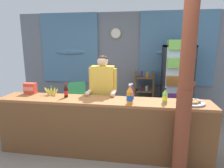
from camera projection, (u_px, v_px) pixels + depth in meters
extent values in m
plane|color=slate|center=(109.00, 136.00, 3.83)|extent=(7.23, 7.23, 0.00)
cube|color=slate|center=(119.00, 63.00, 5.14)|extent=(5.42, 0.12, 2.56)
cube|color=teal|center=(70.00, 48.00, 5.17)|extent=(1.55, 0.04, 1.81)
ellipsoid|color=teal|center=(69.00, 52.00, 5.17)|extent=(0.85, 0.10, 0.16)
cube|color=teal|center=(177.00, 49.00, 4.75)|extent=(1.82, 0.04, 1.81)
ellipsoid|color=teal|center=(177.00, 53.00, 4.75)|extent=(1.00, 0.10, 0.16)
cylinder|color=tan|center=(116.00, 33.00, 4.91)|extent=(0.27, 0.03, 0.27)
cylinder|color=white|center=(116.00, 33.00, 4.90)|extent=(0.23, 0.01, 0.23)
cube|color=beige|center=(163.00, 48.00, 4.81)|extent=(0.24, 0.02, 0.18)
cube|color=#935B33|center=(102.00, 101.00, 3.07)|extent=(3.36, 0.50, 0.04)
cube|color=brown|center=(99.00, 134.00, 2.94)|extent=(3.36, 0.04, 0.88)
cube|color=brown|center=(11.00, 122.00, 3.41)|extent=(0.08, 0.45, 0.88)
cube|color=brown|center=(209.00, 135.00, 2.91)|extent=(0.08, 0.45, 0.88)
cylinder|color=brown|center=(182.00, 134.00, 2.56)|extent=(0.19, 0.19, 1.23)
cylinder|color=brown|center=(189.00, 38.00, 2.30)|extent=(0.18, 0.18, 1.23)
ellipsoid|color=brown|center=(193.00, 84.00, 2.40)|extent=(0.06, 0.05, 0.08)
cube|color=#232328|center=(174.00, 82.00, 4.69)|extent=(0.65, 0.04, 1.75)
cube|color=#232328|center=(163.00, 84.00, 4.47)|extent=(0.04, 0.60, 1.75)
cube|color=#232328|center=(190.00, 85.00, 4.38)|extent=(0.04, 0.60, 1.75)
cube|color=#232328|center=(179.00, 46.00, 4.25)|extent=(0.65, 0.60, 0.04)
cube|color=#232328|center=(174.00, 118.00, 4.60)|extent=(0.65, 0.60, 0.08)
cube|color=silver|center=(179.00, 85.00, 4.13)|extent=(0.59, 0.02, 1.59)
cylinder|color=#B7B7BC|center=(192.00, 88.00, 4.07)|extent=(0.02, 0.02, 0.40)
cube|color=silver|center=(175.00, 99.00, 4.50)|extent=(0.57, 0.52, 0.02)
cube|color=#56286B|center=(176.00, 96.00, 4.36)|extent=(0.53, 0.48, 0.20)
cube|color=silver|center=(176.00, 83.00, 4.42)|extent=(0.57, 0.52, 0.02)
cube|color=brown|center=(178.00, 79.00, 4.28)|extent=(0.53, 0.48, 0.20)
cube|color=silver|center=(178.00, 67.00, 4.34)|extent=(0.57, 0.52, 0.02)
cube|color=#75C64C|center=(179.00, 62.00, 4.20)|extent=(0.53, 0.48, 0.20)
cube|color=silver|center=(179.00, 50.00, 4.26)|extent=(0.57, 0.52, 0.02)
cube|color=#75C64C|center=(180.00, 45.00, 4.12)|extent=(0.53, 0.48, 0.20)
cube|color=brown|center=(135.00, 93.00, 4.89)|extent=(0.04, 0.28, 1.13)
cube|color=brown|center=(153.00, 93.00, 4.82)|extent=(0.04, 0.28, 1.13)
cube|color=brown|center=(144.00, 78.00, 4.77)|extent=(0.44, 0.28, 0.02)
cylinder|color=#56286B|center=(142.00, 74.00, 4.76)|extent=(0.05, 0.05, 0.15)
cylinder|color=orange|center=(147.00, 75.00, 4.75)|extent=(0.06, 0.06, 0.12)
cube|color=brown|center=(144.00, 91.00, 4.84)|extent=(0.44, 0.28, 0.02)
cylinder|color=#56286B|center=(141.00, 88.00, 4.84)|extent=(0.05, 0.05, 0.13)
cylinder|color=silver|center=(147.00, 88.00, 4.82)|extent=(0.06, 0.06, 0.12)
cube|color=brown|center=(143.00, 104.00, 4.91)|extent=(0.44, 0.28, 0.02)
cylinder|color=black|center=(141.00, 100.00, 4.90)|extent=(0.05, 0.05, 0.16)
cylinder|color=orange|center=(146.00, 101.00, 4.89)|extent=(0.07, 0.07, 0.12)
cube|color=#4CC675|center=(78.00, 101.00, 4.62)|extent=(0.59, 0.59, 0.04)
cube|color=#4CC675|center=(77.00, 90.00, 4.77)|extent=(0.39, 0.22, 0.40)
cylinder|color=#4CC675|center=(71.00, 113.00, 4.44)|extent=(0.04, 0.04, 0.44)
cylinder|color=#4CC675|center=(88.00, 111.00, 4.55)|extent=(0.04, 0.04, 0.44)
cylinder|color=#4CC675|center=(70.00, 108.00, 4.79)|extent=(0.04, 0.04, 0.44)
cylinder|color=#4CC675|center=(85.00, 107.00, 4.90)|extent=(0.04, 0.04, 0.44)
cube|color=#4CC675|center=(70.00, 97.00, 4.54)|extent=(0.21, 0.37, 0.03)
cube|color=#4CC675|center=(86.00, 95.00, 4.66)|extent=(0.21, 0.37, 0.03)
cylinder|color=#28282D|center=(99.00, 118.00, 3.62)|extent=(0.11, 0.11, 0.86)
cylinder|color=#28282D|center=(108.00, 118.00, 3.59)|extent=(0.11, 0.11, 0.86)
cube|color=gold|center=(103.00, 81.00, 3.46)|extent=(0.40, 0.20, 0.54)
sphere|color=#DBB28E|center=(103.00, 61.00, 3.39)|extent=(0.19, 0.19, 0.19)
ellipsoid|color=#2D2319|center=(103.00, 59.00, 3.39)|extent=(0.18, 0.18, 0.10)
cylinder|color=gold|center=(91.00, 79.00, 3.49)|extent=(0.08, 0.08, 0.40)
cylinder|color=#DBB28E|center=(89.00, 92.00, 3.38)|extent=(0.07, 0.26, 0.07)
sphere|color=#DBB28E|center=(87.00, 94.00, 3.26)|extent=(0.08, 0.08, 0.08)
cylinder|color=gold|center=(115.00, 80.00, 3.42)|extent=(0.08, 0.08, 0.40)
cylinder|color=#DBB28E|center=(113.00, 93.00, 3.32)|extent=(0.07, 0.26, 0.07)
sphere|color=#DBB28E|center=(112.00, 95.00, 3.19)|extent=(0.08, 0.08, 0.08)
cylinder|color=orange|center=(130.00, 98.00, 2.82)|extent=(0.09, 0.09, 0.19)
cone|color=orange|center=(130.00, 89.00, 2.79)|extent=(0.09, 0.09, 0.08)
cylinder|color=white|center=(130.00, 85.00, 2.78)|extent=(0.04, 0.04, 0.03)
cylinder|color=#194C99|center=(130.00, 98.00, 2.82)|extent=(0.10, 0.10, 0.08)
cylinder|color=#75C64C|center=(165.00, 98.00, 2.90)|extent=(0.08, 0.08, 0.14)
cone|color=#75C64C|center=(165.00, 91.00, 2.88)|extent=(0.08, 0.08, 0.06)
cylinder|color=black|center=(165.00, 89.00, 2.87)|extent=(0.03, 0.03, 0.02)
cylinder|color=yellow|center=(165.00, 98.00, 2.90)|extent=(0.08, 0.08, 0.06)
cylinder|color=#56286B|center=(132.00, 94.00, 3.08)|extent=(0.07, 0.07, 0.16)
cone|color=#56286B|center=(132.00, 87.00, 3.05)|extent=(0.07, 0.07, 0.07)
cylinder|color=silver|center=(132.00, 84.00, 3.04)|extent=(0.03, 0.03, 0.03)
cylinder|color=purple|center=(132.00, 94.00, 3.08)|extent=(0.07, 0.07, 0.07)
cylinder|color=black|center=(66.00, 93.00, 3.18)|extent=(0.06, 0.06, 0.15)
cone|color=black|center=(66.00, 86.00, 3.16)|extent=(0.06, 0.06, 0.07)
cylinder|color=red|center=(66.00, 83.00, 3.15)|extent=(0.03, 0.03, 0.02)
cylinder|color=red|center=(66.00, 93.00, 3.18)|extent=(0.06, 0.06, 0.07)
cube|color=#E5422D|center=(30.00, 88.00, 3.41)|extent=(0.20, 0.11, 0.19)
cube|color=#FF826D|center=(28.00, 89.00, 3.36)|extent=(0.18, 0.00, 0.07)
cylinder|color=#BCBCC1|center=(190.00, 103.00, 2.87)|extent=(0.39, 0.39, 0.02)
torus|color=#BCBCC1|center=(190.00, 102.00, 2.86)|extent=(0.41, 0.41, 0.02)
ellipsoid|color=#A36638|center=(198.00, 101.00, 2.84)|extent=(0.08, 0.08, 0.04)
ellipsoid|color=tan|center=(192.00, 100.00, 2.90)|extent=(0.10, 0.07, 0.05)
ellipsoid|color=#B2753D|center=(189.00, 100.00, 2.91)|extent=(0.11, 0.08, 0.05)
ellipsoid|color=tan|center=(186.00, 100.00, 2.89)|extent=(0.10, 0.06, 0.05)
ellipsoid|color=#A36638|center=(185.00, 101.00, 2.85)|extent=(0.10, 0.07, 0.04)
ellipsoid|color=tan|center=(191.00, 102.00, 2.81)|extent=(0.10, 0.09, 0.04)
ellipsoid|color=#C68947|center=(194.00, 102.00, 2.80)|extent=(0.11, 0.09, 0.04)
ellipsoid|color=#DBCC42|center=(47.00, 91.00, 3.34)|extent=(0.10, 0.04, 0.14)
ellipsoid|color=#DBCC42|center=(49.00, 92.00, 3.31)|extent=(0.06, 0.04, 0.13)
ellipsoid|color=#DBCC42|center=(51.00, 92.00, 3.31)|extent=(0.04, 0.03, 0.14)
ellipsoid|color=#DBCC42|center=(54.00, 92.00, 3.32)|extent=(0.07, 0.04, 0.14)
ellipsoid|color=#DBCC42|center=(56.00, 92.00, 3.30)|extent=(0.10, 0.04, 0.13)
cylinder|color=olive|center=(51.00, 88.00, 3.30)|extent=(0.02, 0.02, 0.05)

